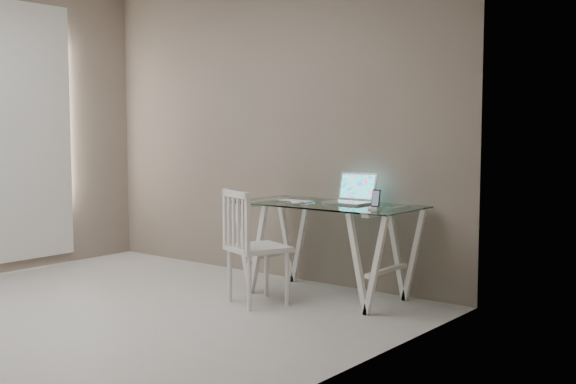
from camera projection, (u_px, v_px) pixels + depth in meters
name	position (u px, v px, depth m)	size (l,w,h in m)	color
room	(47.00, 71.00, 4.75)	(4.50, 4.52, 2.71)	#AAA8A3
desk	(326.00, 249.00, 5.70)	(1.50, 0.70, 0.75)	silver
chair	(250.00, 242.00, 5.43)	(0.52, 0.52, 0.88)	silver
laptop	(352.00, 196.00, 5.71)	(0.34, 0.30, 0.24)	silver
keyboard	(295.00, 201.00, 5.82)	(0.31, 0.13, 0.01)	silver
mouse	(297.00, 202.00, 5.60)	(0.10, 0.06, 0.03)	white
phone_dock	(375.00, 204.00, 5.27)	(0.08, 0.08, 0.14)	white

